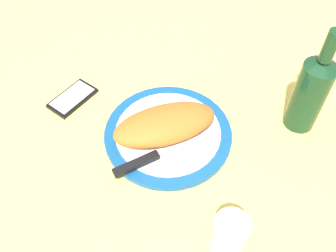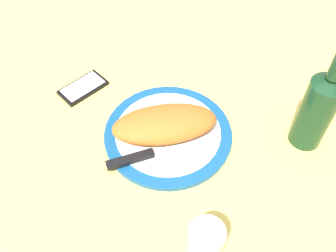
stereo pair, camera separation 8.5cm
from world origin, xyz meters
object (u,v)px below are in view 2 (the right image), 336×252
at_px(water_glass, 206,245).
at_px(fork, 158,111).
at_px(smartphone, 83,88).
at_px(knife, 143,156).
at_px(wine_bottle, 318,109).
at_px(calzone, 164,123).
at_px(plate, 168,133).

bearing_deg(water_glass, fork, -88.04).
bearing_deg(smartphone, water_glass, 110.55).
height_order(knife, wine_bottle, wine_bottle).
xyz_separation_m(fork, knife, (0.06, 0.12, 0.00)).
bearing_deg(wine_bottle, calzone, -15.01).
relative_size(plate, smartphone, 2.19).
relative_size(plate, wine_bottle, 1.12).
xyz_separation_m(calzone, wine_bottle, (-0.32, 0.09, 0.06)).
relative_size(calzone, fork, 1.42).
distance_m(fork, smartphone, 0.22).
height_order(plate, calzone, calzone).
bearing_deg(fork, smartphone, -38.10).
xyz_separation_m(fork, water_glass, (-0.01, 0.36, 0.03)).
xyz_separation_m(calzone, smartphone, (0.17, -0.20, -0.04)).
distance_m(plate, knife, 0.09).
relative_size(calzone, wine_bottle, 0.92).
relative_size(knife, wine_bottle, 0.88).
height_order(plate, smartphone, plate).
height_order(calzone, wine_bottle, wine_bottle).
distance_m(calzone, water_glass, 0.29).
distance_m(knife, wine_bottle, 0.39).
distance_m(smartphone, wine_bottle, 0.58).
xyz_separation_m(plate, water_glass, (-0.00, 0.29, 0.04)).
height_order(smartphone, water_glass, water_glass).
height_order(water_glass, wine_bottle, wine_bottle).
xyz_separation_m(fork, wine_bottle, (-0.32, 0.15, 0.09)).
distance_m(smartphone, water_glass, 0.53).
relative_size(fork, knife, 0.73).
height_order(plate, fork, fork).
bearing_deg(plate, knife, 39.31).
distance_m(plate, fork, 0.07).
distance_m(calzone, knife, 0.09).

